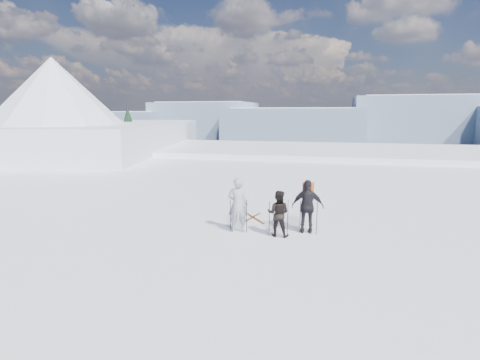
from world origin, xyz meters
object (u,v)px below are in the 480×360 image
(skier_grey, at_px, (238,205))
(skis_loose, at_px, (253,218))
(skier_dark, at_px, (278,213))
(skier_pack, at_px, (308,207))

(skier_grey, xyz_separation_m, skis_loose, (0.21, 1.75, -0.98))
(skier_grey, height_order, skis_loose, skier_grey)
(skier_dark, distance_m, skier_pack, 1.14)
(skis_loose, bearing_deg, skier_pack, -30.58)
(skier_grey, bearing_deg, skis_loose, -106.22)
(skier_pack, bearing_deg, skis_loose, -33.49)
(skier_dark, height_order, skis_loose, skier_dark)
(skier_pack, bearing_deg, skier_dark, 28.58)
(skier_grey, distance_m, skier_pack, 2.48)
(skier_dark, xyz_separation_m, skier_pack, (0.97, 0.59, 0.15))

